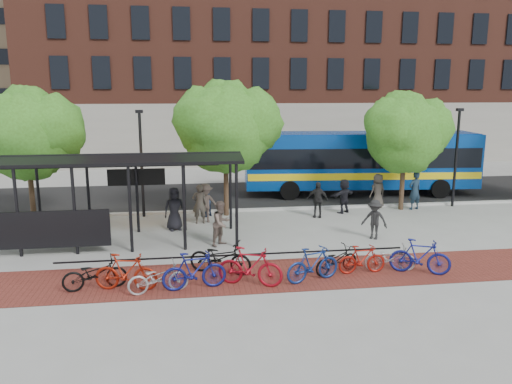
{
  "coord_description": "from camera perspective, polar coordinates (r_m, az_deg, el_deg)",
  "views": [
    {
      "loc": [
        -4.81,
        -20.44,
        6.03
      ],
      "look_at": [
        -1.86,
        0.98,
        1.6
      ],
      "focal_mm": 35.0,
      "sensor_mm": 36.0,
      "label": 1
    }
  ],
  "objects": [
    {
      "name": "bike_rack_rail",
      "position": [
        17.48,
        -2.44,
        -8.61
      ],
      "size": [
        12.0,
        0.05,
        0.95
      ],
      "primitive_type": "cube",
      "color": "black",
      "rests_on": "ground"
    },
    {
      "name": "brick_strip",
      "position": [
        16.81,
        2.33,
        -9.44
      ],
      "size": [
        24.0,
        3.0,
        0.01
      ],
      "primitive_type": "cube",
      "color": "maroon",
      "rests_on": "ground"
    },
    {
      "name": "building_brick",
      "position": [
        48.91,
        10.2,
        16.05
      ],
      "size": [
        55.0,
        14.0,
        20.0
      ],
      "primitive_type": "cube",
      "color": "brown",
      "rests_on": "ground"
    },
    {
      "name": "bus",
      "position": [
        29.83,
        11.8,
        3.72
      ],
      "size": [
        13.59,
        4.01,
        3.62
      ],
      "rotation": [
        0.0,
        0.0,
        -0.08
      ],
      "color": "#073991",
      "rests_on": "ground"
    },
    {
      "name": "pedestrian_7",
      "position": [
        26.79,
        17.69,
        0.16
      ],
      "size": [
        0.82,
        0.66,
        1.96
      ],
      "primitive_type": "imported",
      "rotation": [
        0.0,
        0.0,
        3.45
      ],
      "color": "#1A2C3C",
      "rests_on": "ground"
    },
    {
      "name": "curb",
      "position": [
        25.61,
        3.19,
        -1.92
      ],
      "size": [
        160.0,
        0.25,
        0.12
      ],
      "primitive_type": "cube",
      "color": "#B7B7B2",
      "rests_on": "ground"
    },
    {
      "name": "bike_1",
      "position": [
        15.89,
        -14.65,
        -8.85
      ],
      "size": [
        2.01,
        0.9,
        1.17
      ],
      "primitive_type": "imported",
      "rotation": [
        0.0,
        0.0,
        1.38
      ],
      "color": "maroon",
      "rests_on": "ground"
    },
    {
      "name": "tree_a",
      "position": [
        24.89,
        -24.56,
        6.41
      ],
      "size": [
        4.9,
        4.0,
        6.18
      ],
      "color": "#382619",
      "rests_on": "ground"
    },
    {
      "name": "ground",
      "position": [
        21.85,
        5.2,
        -4.49
      ],
      "size": [
        160.0,
        160.0,
        0.0
      ],
      "primitive_type": "plane",
      "color": "#9E9E99",
      "rests_on": "ground"
    },
    {
      "name": "lamp_post_right",
      "position": [
        27.92,
        21.91,
        3.99
      ],
      "size": [
        0.35,
        0.2,
        5.12
      ],
      "color": "black",
      "rests_on": "ground"
    },
    {
      "name": "pedestrian_2",
      "position": [
        24.21,
        -5.89,
        -1.03
      ],
      "size": [
        0.95,
        0.94,
        1.54
      ],
      "primitive_type": "imported",
      "rotation": [
        0.0,
        0.0,
        3.89
      ],
      "color": "#1E2D47",
      "rests_on": "ground"
    },
    {
      "name": "bike_5",
      "position": [
        15.72,
        -0.68,
        -8.52
      ],
      "size": [
        2.16,
        1.3,
        1.25
      ],
      "primitive_type": "imported",
      "rotation": [
        0.0,
        0.0,
        1.2
      ],
      "color": "maroon",
      "rests_on": "ground"
    },
    {
      "name": "asphalt_street",
      "position": [
        29.47,
        1.71,
        -0.23
      ],
      "size": [
        160.0,
        8.0,
        0.01
      ],
      "primitive_type": "cube",
      "color": "black",
      "rests_on": "ground"
    },
    {
      "name": "bike_0",
      "position": [
        16.25,
        -17.95,
        -8.88
      ],
      "size": [
        2.03,
        1.05,
        1.01
      ],
      "primitive_type": "imported",
      "rotation": [
        0.0,
        0.0,
        1.78
      ],
      "color": "black",
      "rests_on": "ground"
    },
    {
      "name": "tree_b",
      "position": [
        23.92,
        -3.3,
        7.79
      ],
      "size": [
        5.15,
        4.2,
        6.47
      ],
      "color": "#382619",
      "rests_on": "ground"
    },
    {
      "name": "tree_c",
      "position": [
        26.24,
        16.83,
        6.77
      ],
      "size": [
        4.66,
        3.8,
        5.92
      ],
      "color": "#382619",
      "rests_on": "ground"
    },
    {
      "name": "pedestrian_3",
      "position": [
        23.16,
        -5.77,
        -1.26
      ],
      "size": [
        1.25,
        0.82,
        1.82
      ],
      "primitive_type": "imported",
      "rotation": [
        0.0,
        0.0,
        0.12
      ],
      "color": "brown",
      "rests_on": "ground"
    },
    {
      "name": "bike_11",
      "position": [
        17.59,
        18.24,
        -7.03
      ],
      "size": [
        2.03,
        1.32,
        1.19
      ],
      "primitive_type": "imported",
      "rotation": [
        0.0,
        0.0,
        1.15
      ],
      "color": "navy",
      "rests_on": "ground"
    },
    {
      "name": "pedestrian_4",
      "position": [
        24.14,
        7.04,
        -0.87
      ],
      "size": [
        1.1,
        0.75,
        1.73
      ],
      "primitive_type": "imported",
      "rotation": [
        0.0,
        0.0,
        5.93
      ],
      "color": "black",
      "rests_on": "ground"
    },
    {
      "name": "pedestrian_0",
      "position": [
        22.05,
        -9.31,
        -1.9
      ],
      "size": [
        1.06,
        0.85,
        1.9
      ],
      "primitive_type": "imported",
      "rotation": [
        0.0,
        0.0,
        0.29
      ],
      "color": "black",
      "rests_on": "ground"
    },
    {
      "name": "pedestrian_1",
      "position": [
        22.98,
        -6.48,
        -1.36
      ],
      "size": [
        0.7,
        0.48,
        1.83
      ],
      "primitive_type": "imported",
      "rotation": [
        0.0,
        0.0,
        3.21
      ],
      "color": "#443E36",
      "rests_on": "ground"
    },
    {
      "name": "bike_10",
      "position": [
        17.61,
        15.09,
        -7.3
      ],
      "size": [
        1.79,
        0.86,
        0.9
      ],
      "primitive_type": "imported",
      "rotation": [
        0.0,
        0.0,
        1.42
      ],
      "color": "#A2A2A4",
      "rests_on": "ground"
    },
    {
      "name": "bike_8",
      "position": [
        17.02,
        9.16,
        -7.67
      ],
      "size": [
        1.85,
        1.29,
        0.92
      ],
      "primitive_type": "imported",
      "rotation": [
        0.0,
        0.0,
        2.0
      ],
      "color": "black",
      "rests_on": "ground"
    },
    {
      "name": "pedestrian_6",
      "position": [
        26.62,
        13.75,
        0.12
      ],
      "size": [
        1.01,
        0.81,
        1.79
      ],
      "primitive_type": "imported",
      "rotation": [
        0.0,
        0.0,
        3.45
      ],
      "color": "#423C35",
      "rests_on": "ground"
    },
    {
      "name": "building_tower",
      "position": [
        62.12,
        -19.27,
        19.26
      ],
      "size": [
        22.0,
        22.0,
        30.0
      ],
      "primitive_type": "cube",
      "color": "#7A664C",
      "rests_on": "ground"
    },
    {
      "name": "bike_7",
      "position": [
        16.18,
        6.52,
        -8.21
      ],
      "size": [
        1.98,
        1.1,
        1.15
      ],
      "primitive_type": "imported",
      "rotation": [
        0.0,
        0.0,
        1.89
      ],
      "color": "navy",
      "rests_on": "ground"
    },
    {
      "name": "bus_shelter",
      "position": [
        20.46,
        -17.13,
        2.54
      ],
      "size": [
        10.6,
        3.07,
        3.6
      ],
      "color": "black",
      "rests_on": "ground"
    },
    {
      "name": "pedestrian_9",
      "position": [
        21.03,
        13.39,
        -3.08
      ],
      "size": [
        1.22,
        1.12,
        1.65
      ],
      "primitive_type": "imported",
      "rotation": [
        0.0,
        0.0,
        5.65
      ],
      "color": "black",
      "rests_on": "ground"
    },
    {
      "name": "bike_2",
      "position": [
        15.52,
        -11.11,
        -9.58
      ],
      "size": [
        1.93,
        0.98,
        0.97
      ],
      "primitive_type": "imported",
      "rotation": [
        0.0,
        0.0,
        1.77
      ],
      "color": "#999A9C",
      "rests_on": "ground"
    },
    {
      "name": "pedestrian_8",
      "position": [
        19.66,
        -3.98,
        -3.59
      ],
      "size": [
        1.1,
        1.09,
        1.79
      ],
      "primitive_type": "imported",
      "rotation": [
        0.0,
        0.0,
        0.78
      ],
      "color": "brown",
      "rests_on": "ground"
    },
    {
      "name": "pedestrian_5",
      "position": [
        25.19,
        10.02,
        -0.46
      ],
      "size": [
        1.62,
        1.22,
        1.71
      ],
      "primitive_type": "imported",
      "rotation": [
        0.0,
        0.0,
        3.66
      ],
      "color": "black",
      "rests_on": "ground"
    },
    {
      "name": "bike_9",
      "position": [
        17.15,
        12.03,
        -7.53
      ],
      "size": [
        1.65,
        0.53,
        0.98
      ],
      "primitive_type": "imported",
      "rotation": [
        0.0,
        0.0,
        1.61
      ],
      "color": "#9E180E",
      "rests_on": "ground"
    },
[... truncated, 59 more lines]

